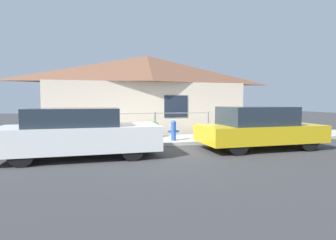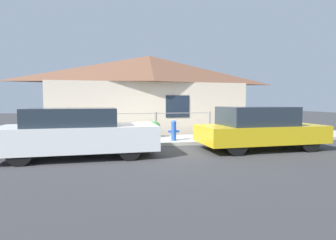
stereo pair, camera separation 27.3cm
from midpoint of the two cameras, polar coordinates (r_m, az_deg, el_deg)
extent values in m
plane|color=#38383A|center=(9.23, 0.20, -5.73)|extent=(60.00, 60.00, 0.00)
cube|color=#B2AFA8|center=(10.23, -1.08, -4.43)|extent=(24.00, 2.09, 0.12)
cube|color=beige|center=(11.77, -2.68, 2.37)|extent=(9.08, 0.12, 2.45)
cube|color=#1E2838|center=(11.94, 2.75, 2.99)|extent=(1.10, 0.04, 1.00)
pyramid|color=brown|center=(12.89, -3.50, 10.91)|extent=(9.48, 2.20, 1.31)
cylinder|color=gray|center=(10.87, -14.54, -1.08)|extent=(0.10, 0.10, 1.00)
cylinder|color=gray|center=(11.04, -1.99, -0.87)|extent=(0.10, 0.10, 1.00)
cylinder|color=gray|center=(11.71, 9.64, -0.65)|extent=(0.10, 0.10, 1.00)
cylinder|color=gray|center=(11.01, -2.00, 1.47)|extent=(4.80, 0.03, 0.03)
cube|color=white|center=(7.73, -17.67, -3.60)|extent=(4.31, 1.79, 0.67)
cube|color=#232D38|center=(7.70, -19.04, 0.65)|extent=(2.38, 1.56, 0.49)
cylinder|color=black|center=(8.51, -8.27, -4.54)|extent=(0.61, 0.21, 0.60)
cylinder|color=black|center=(7.05, -7.21, -6.31)|extent=(0.61, 0.21, 0.60)
cylinder|color=black|center=(8.70, -26.04, -4.72)|extent=(0.61, 0.21, 0.60)
cylinder|color=black|center=(7.28, -28.64, -6.45)|extent=(0.61, 0.21, 0.60)
cube|color=gold|center=(9.13, 20.22, -2.75)|extent=(4.07, 1.83, 0.55)
cube|color=#232D38|center=(9.00, 19.46, 0.84)|extent=(2.25, 1.58, 0.60)
cylinder|color=black|center=(10.48, 23.60, -3.05)|extent=(0.67, 0.21, 0.67)
cylinder|color=black|center=(9.34, 29.17, -4.04)|extent=(0.67, 0.21, 0.67)
cylinder|color=black|center=(9.20, 11.07, -3.73)|extent=(0.67, 0.21, 0.67)
cylinder|color=black|center=(7.87, 15.64, -5.10)|extent=(0.67, 0.21, 0.67)
cylinder|color=blue|center=(9.71, 2.05, -2.66)|extent=(0.18, 0.18, 0.63)
sphere|color=blue|center=(9.68, 2.05, -0.59)|extent=(0.19, 0.19, 0.19)
cylinder|color=blue|center=(9.68, 1.29, -2.50)|extent=(0.16, 0.08, 0.08)
cylinder|color=blue|center=(9.74, 2.80, -2.46)|extent=(0.16, 0.08, 0.08)
cylinder|color=slate|center=(10.69, -2.25, -3.21)|extent=(0.23, 0.23, 0.20)
sphere|color=#387F38|center=(10.65, -2.26, -1.65)|extent=(0.51, 0.51, 0.51)
camera|label=1|loc=(0.14, -89.17, 0.06)|focal=28.00mm
camera|label=2|loc=(0.14, 90.83, -0.06)|focal=28.00mm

